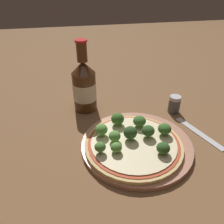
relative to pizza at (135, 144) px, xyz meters
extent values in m
plane|color=brown|center=(0.00, 0.01, -0.02)|extent=(3.00, 3.00, 0.00)
cylinder|color=tan|center=(0.01, 0.01, -0.01)|extent=(0.28, 0.28, 0.01)
cylinder|color=tan|center=(0.00, 0.00, 0.00)|extent=(0.24, 0.24, 0.01)
cylinder|color=#B74728|center=(0.00, 0.00, 0.00)|extent=(0.22, 0.22, 0.00)
cylinder|color=beige|center=(0.00, 0.00, 0.00)|extent=(0.21, 0.21, 0.00)
cylinder|color=#7A9E5B|center=(-0.08, 0.04, 0.01)|extent=(0.01, 0.01, 0.01)
ellipsoid|color=#568E3D|center=(-0.08, 0.04, 0.03)|extent=(0.03, 0.03, 0.03)
cylinder|color=#7A9E5B|center=(-0.01, 0.02, 0.01)|extent=(0.01, 0.01, 0.01)
ellipsoid|color=#2D5123|center=(-0.01, 0.02, 0.03)|extent=(0.03, 0.03, 0.03)
cylinder|color=#7A9E5B|center=(-0.03, 0.08, 0.01)|extent=(0.01, 0.01, 0.01)
ellipsoid|color=#386628|center=(-0.03, 0.08, 0.03)|extent=(0.03, 0.03, 0.03)
cylinder|color=#7A9E5B|center=(0.03, 0.06, 0.01)|extent=(0.01, 0.01, 0.01)
ellipsoid|color=#386628|center=(0.03, 0.06, 0.02)|extent=(0.03, 0.03, 0.03)
cylinder|color=#7A9E5B|center=(-0.05, 0.01, 0.01)|extent=(0.01, 0.01, 0.01)
ellipsoid|color=#568E3D|center=(-0.05, 0.01, 0.02)|extent=(0.03, 0.03, 0.02)
cylinder|color=#7A9E5B|center=(0.04, 0.01, 0.01)|extent=(0.01, 0.01, 0.01)
ellipsoid|color=#2D5123|center=(0.04, 0.01, 0.03)|extent=(0.03, 0.03, 0.02)
cylinder|color=#7A9E5B|center=(-0.09, -0.02, 0.01)|extent=(0.01, 0.01, 0.01)
ellipsoid|color=#477A33|center=(-0.09, -0.02, 0.02)|extent=(0.03, 0.03, 0.02)
cylinder|color=#7A9E5B|center=(0.08, 0.01, 0.01)|extent=(0.01, 0.01, 0.01)
ellipsoid|color=#386628|center=(0.08, 0.01, 0.02)|extent=(0.03, 0.03, 0.03)
cylinder|color=#7A9E5B|center=(-0.05, -0.03, 0.01)|extent=(0.01, 0.01, 0.01)
ellipsoid|color=#568E3D|center=(-0.05, -0.03, 0.02)|extent=(0.03, 0.03, 0.02)
cylinder|color=#7A9E5B|center=(0.05, -0.05, 0.01)|extent=(0.01, 0.01, 0.01)
ellipsoid|color=#2D5123|center=(0.05, -0.05, 0.02)|extent=(0.03, 0.03, 0.02)
cylinder|color=#472814|center=(-0.10, 0.22, 0.04)|extent=(0.07, 0.07, 0.12)
cylinder|color=beige|center=(-0.10, 0.22, 0.04)|extent=(0.07, 0.07, 0.06)
cone|color=#472814|center=(-0.10, 0.22, 0.12)|extent=(0.07, 0.07, 0.04)
cylinder|color=#472814|center=(-0.10, 0.22, 0.17)|extent=(0.03, 0.03, 0.06)
cylinder|color=red|center=(-0.10, 0.22, 0.20)|extent=(0.03, 0.03, 0.01)
cylinder|color=#4C4C51|center=(0.17, 0.14, 0.00)|extent=(0.04, 0.04, 0.04)
cylinder|color=silver|center=(0.17, 0.14, 0.03)|extent=(0.03, 0.03, 0.01)
cube|color=silver|center=(0.19, 0.03, -0.02)|extent=(0.07, 0.16, 0.00)
camera|label=1|loc=(-0.14, -0.39, 0.35)|focal=35.00mm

